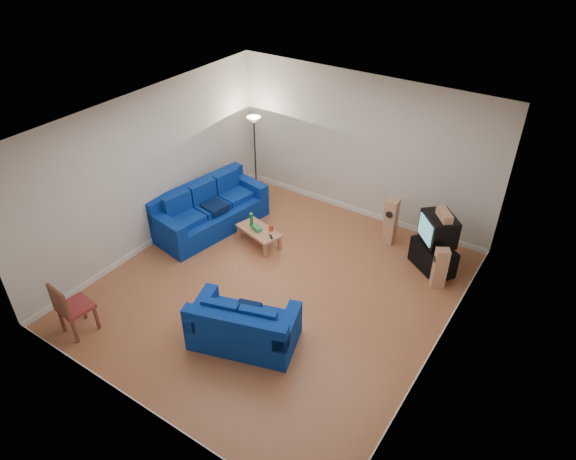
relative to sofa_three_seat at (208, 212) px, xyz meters
The scene contains 16 objects.
room 2.85m from the sofa_three_seat, 20.98° to the right, with size 6.01×6.51×3.21m.
sofa_three_seat is the anchor object (origin of this frame).
sofa_loveseat 3.61m from the sofa_three_seat, 40.29° to the right, with size 1.89×1.40×0.84m.
coffee_table 1.30m from the sofa_three_seat, ahead, with size 1.06×0.72×0.35m.
bottle 1.12m from the sofa_three_seat, ahead, with size 0.07×0.07×0.31m, color #197233.
tissue_box 1.28m from the sofa_three_seat, ahead, with size 0.22×0.12×0.09m, color green.
red_canister 1.54m from the sofa_three_seat, ahead, with size 0.09×0.09×0.12m, color red.
remote 1.67m from the sofa_three_seat, ahead, with size 0.15×0.05×0.02m, color black.
tv_stand 4.77m from the sofa_three_seat, 15.38° to the left, with size 0.89×0.50×0.55m, color black.
av_receiver 4.74m from the sofa_three_seat, 16.14° to the left, with size 0.40×0.33×0.09m, color black.
television 4.80m from the sofa_three_seat, 15.92° to the left, with size 0.85×0.86×0.54m.
centre_speaker 4.91m from the sofa_three_seat, 15.20° to the left, with size 0.43×0.17×0.15m, color tan.
speaker_left 3.88m from the sofa_three_seat, 25.08° to the left, with size 0.25×0.33×1.01m.
speaker_right 4.94m from the sofa_three_seat, ahead, with size 0.31×0.29×0.82m.
floor_lamp 2.17m from the sofa_three_seat, 90.86° to the left, with size 0.33×0.33×1.94m.
dining_chair 3.70m from the sofa_three_seat, 85.74° to the right, with size 0.54×0.54×1.03m.
Camera 1 is at (4.22, -5.96, 6.26)m, focal length 32.00 mm.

